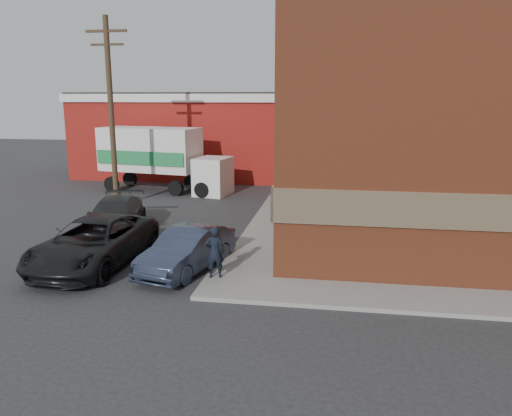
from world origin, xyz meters
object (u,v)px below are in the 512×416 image
at_px(suv_b, 115,216).
at_px(box_truck, 161,155).
at_px(brick_building, 463,112).
at_px(suv_a, 94,243).
at_px(man, 215,252).
at_px(utility_pole, 111,109).
at_px(sedan, 187,250).
at_px(warehouse, 203,134).

relative_size(suv_b, box_truck, 0.62).
xyz_separation_m(brick_building, suv_a, (-12.87, -8.50, -3.92)).
bearing_deg(man, utility_pole, -68.59).
relative_size(sedan, box_truck, 0.53).
distance_m(warehouse, utility_pole, 11.27).
relative_size(brick_building, suv_a, 3.34).
xyz_separation_m(warehouse, man, (5.80, -20.25, -1.92)).
bearing_deg(warehouse, suv_a, -85.22).
bearing_deg(sedan, suv_b, 151.71).
relative_size(warehouse, suv_a, 2.98).
distance_m(utility_pole, suv_b, 6.54).
height_order(suv_b, box_truck, box_truck).
bearing_deg(brick_building, utility_pole, 179.98).
distance_m(brick_building, box_truck, 15.91).
xyz_separation_m(suv_a, suv_b, (-1.05, 3.81, -0.07)).
height_order(warehouse, box_truck, warehouse).
bearing_deg(utility_pole, box_truck, 78.29).
xyz_separation_m(warehouse, suv_a, (1.63, -19.50, -2.05)).
relative_size(warehouse, suv_b, 3.46).
distance_m(sedan, suv_b, 5.63).
bearing_deg(suv_a, brick_building, 35.59).
xyz_separation_m(suv_b, box_truck, (-1.21, 8.92, 1.40)).
height_order(warehouse, suv_b, warehouse).
xyz_separation_m(man, sedan, (-1.07, 0.75, -0.22)).
xyz_separation_m(brick_building, suv_b, (-13.91, -4.68, -4.00)).
bearing_deg(man, sedan, -51.92).
relative_size(brick_building, suv_b, 3.87).
xyz_separation_m(sedan, suv_a, (-3.10, 0.00, 0.09)).
height_order(utility_pole, sedan, utility_pole).
xyz_separation_m(warehouse, suv_b, (0.58, -15.69, -2.13)).
xyz_separation_m(utility_pole, man, (7.30, -9.25, -3.86)).
height_order(warehouse, sedan, warehouse).
bearing_deg(sedan, brick_building, 55.33).
bearing_deg(man, suv_b, -58.05).
bearing_deg(suv_a, warehouse, 96.93).
xyz_separation_m(brick_building, box_truck, (-15.12, 4.23, -2.60)).
bearing_deg(suv_b, utility_pole, 101.50).
bearing_deg(warehouse, brick_building, -37.20).
bearing_deg(man, brick_building, -150.12).
distance_m(suv_b, box_truck, 9.11).
bearing_deg(warehouse, utility_pole, -97.77).
bearing_deg(sedan, warehouse, 117.95).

